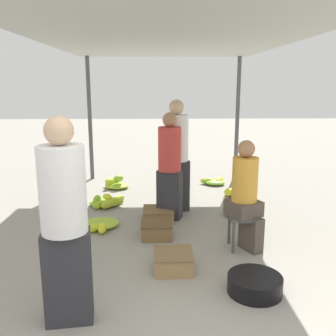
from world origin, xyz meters
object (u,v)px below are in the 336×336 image
(vendor_seated, at_px, (246,194))
(banana_pile_right_1, at_px, (234,192))
(shopper_walking_mid, at_px, (176,155))
(basin_black, at_px, (255,284))
(vendor_foreground, at_px, (64,220))
(stool, at_px, (243,222))
(crate_mid, at_px, (158,214))
(banana_pile_left_0, at_px, (106,202))
(banana_pile_right_0, at_px, (243,212))
(banana_pile_right_2, at_px, (215,181))
(crate_near, at_px, (157,229))
(shopper_walking_far, at_px, (170,165))
(crate_far, at_px, (173,261))
(banana_pile_left_2, at_px, (115,183))
(banana_pile_left_1, at_px, (100,224))

(vendor_seated, xyz_separation_m, banana_pile_right_1, (0.33, 2.20, -0.62))
(vendor_seated, xyz_separation_m, shopper_walking_mid, (-0.75, 1.43, 0.21))
(basin_black, bearing_deg, vendor_foreground, -166.86)
(banana_pile_right_1, bearing_deg, vendor_seated, -98.58)
(stool, distance_m, shopper_walking_mid, 1.69)
(banana_pile_right_1, xyz_separation_m, crate_mid, (-1.36, -1.19, 0.02))
(stool, distance_m, banana_pile_left_0, 2.51)
(vendor_foreground, relative_size, crate_mid, 3.82)
(banana_pile_right_0, xyz_separation_m, crate_mid, (-1.28, -0.12, 0.02))
(banana_pile_right_2, relative_size, shopper_walking_mid, 0.30)
(vendor_foreground, distance_m, shopper_walking_mid, 2.98)
(crate_near, height_order, shopper_walking_far, shopper_walking_far)
(banana_pile_right_1, relative_size, banana_pile_right_2, 0.92)
(crate_far, bearing_deg, shopper_walking_far, 89.64)
(banana_pile_left_2, bearing_deg, vendor_seated, -55.99)
(basin_black, xyz_separation_m, banana_pile_left_0, (-1.77, 2.66, -0.01))
(basin_black, relative_size, banana_pile_right_2, 1.01)
(vendor_seated, relative_size, banana_pile_right_1, 2.78)
(banana_pile_left_0, xyz_separation_m, crate_near, (0.83, -1.29, 0.03))
(vendor_seated, distance_m, shopper_walking_far, 1.39)
(banana_pile_left_0, xyz_separation_m, crate_far, (1.01, -2.19, 0.03))
(vendor_foreground, height_order, shopper_walking_mid, shopper_walking_mid)
(banana_pile_right_2, xyz_separation_m, crate_near, (-1.15, -2.60, 0.04))
(banana_pile_right_0, xyz_separation_m, banana_pile_right_2, (-0.15, 1.85, -0.01))
(vendor_foreground, xyz_separation_m, vendor_seated, (1.78, 1.37, -0.20))
(vendor_seated, distance_m, crate_near, 1.27)
(basin_black, distance_m, banana_pile_right_2, 3.98)
(banana_pile_left_1, height_order, banana_pile_left_2, banana_pile_left_2)
(stool, distance_m, banana_pile_right_1, 2.24)
(basin_black, relative_size, banana_pile_right_1, 1.09)
(shopper_walking_far, bearing_deg, banana_pile_left_0, 150.04)
(stool, distance_m, basin_black, 1.03)
(basin_black, xyz_separation_m, crate_near, (-0.94, 1.37, 0.02))
(basin_black, relative_size, crate_near, 1.29)
(crate_near, xyz_separation_m, crate_far, (0.18, -0.90, -0.00))
(banana_pile_left_2, xyz_separation_m, banana_pile_right_1, (2.19, -0.56, -0.03))
(banana_pile_right_0, relative_size, shopper_walking_far, 0.33)
(banana_pile_right_2, bearing_deg, banana_pile_right_0, -85.31)
(shopper_walking_far, bearing_deg, banana_pile_right_2, 63.25)
(shopper_walking_mid, bearing_deg, basin_black, -75.31)
(crate_mid, bearing_deg, banana_pile_right_2, 60.30)
(stool, bearing_deg, banana_pile_right_2, 87.78)
(banana_pile_left_1, distance_m, shopper_walking_mid, 1.55)
(banana_pile_left_1, xyz_separation_m, crate_near, (0.79, -0.34, 0.05))
(banana_pile_left_1, height_order, banana_pile_right_2, banana_pile_right_2)
(banana_pile_left_0, bearing_deg, stool, -41.68)
(basin_black, xyz_separation_m, crate_far, (-0.76, 0.46, 0.02))
(vendor_foreground, height_order, vendor_seated, vendor_foreground)
(banana_pile_right_1, xyz_separation_m, shopper_walking_mid, (-1.08, -0.77, 0.83))
(banana_pile_left_1, bearing_deg, banana_pile_left_2, 90.49)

